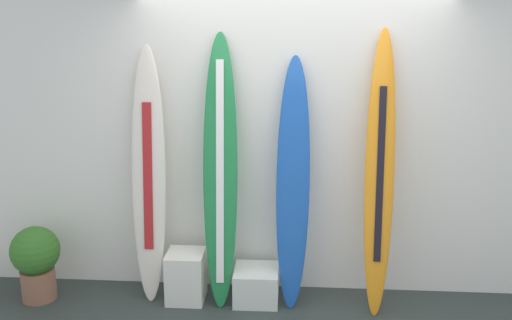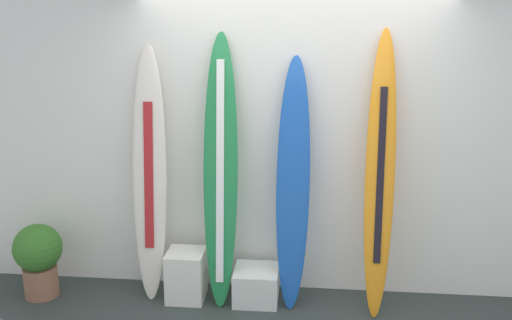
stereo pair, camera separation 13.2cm
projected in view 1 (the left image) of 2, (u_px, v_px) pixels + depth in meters
wall_back at (292, 131)px, 4.88m from camera, size 7.20×0.20×2.80m
surfboard_ivory at (149, 176)px, 4.76m from camera, size 0.29×0.36×2.13m
surfboard_emerald at (220, 175)px, 4.68m from camera, size 0.30×0.43×2.23m
surfboard_cobalt at (293, 185)px, 4.66m from camera, size 0.28×0.39×2.06m
surfboard_sunset at (380, 175)px, 4.56m from camera, size 0.25×0.48×2.27m
display_block_left at (256, 285)px, 4.88m from camera, size 0.37×0.37×0.29m
display_block_center at (186, 276)px, 4.88m from camera, size 0.31×0.31×0.43m
potted_plant at (36, 259)px, 4.85m from camera, size 0.41×0.41×0.65m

